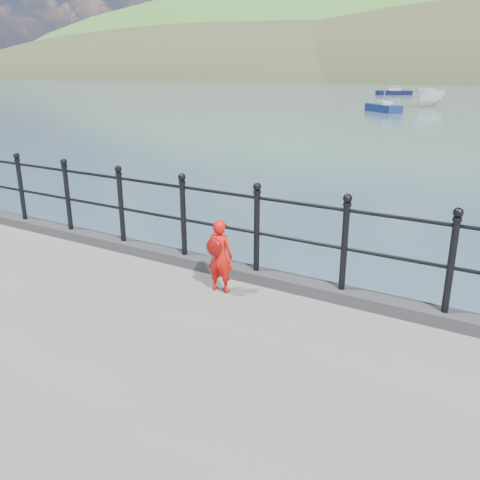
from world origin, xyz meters
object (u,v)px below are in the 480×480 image
Objects in this scene: launch_white at (430,97)px; sailboat_port at (383,108)px; railing at (218,215)px; child at (220,255)px; sailboat_left at (394,93)px.

sailboat_port reaches higher than launch_white.
child is (0.37, -0.55, -0.34)m from railing.
sailboat_port is (-10.81, 44.66, -1.15)m from child.
launch_white is 0.69× the size of sailboat_left.
sailboat_port is (-10.43, 44.11, -1.48)m from railing.
sailboat_left is at bearing -82.37° from child.
launch_white is at bearing 121.93° from sailboat_port.
launch_white is 10.13m from sailboat_port.
railing is 54.62m from launch_white.
child is 0.12× the size of sailboat_left.
sailboat_left is (-19.43, 81.15, -1.48)m from railing.
sailboat_left reaches higher than sailboat_port.
railing is at bearing -66.30° from launch_white.
sailboat_left is (-11.14, 27.17, -0.73)m from launch_white.
railing is at bearing -32.54° from sailboat_port.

